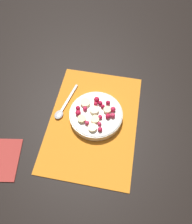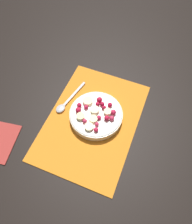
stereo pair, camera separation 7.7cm
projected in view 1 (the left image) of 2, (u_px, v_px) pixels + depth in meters
name	position (u px, v px, depth m)	size (l,w,h in m)	color
ground_plane	(93.00, 122.00, 0.80)	(3.00, 3.00, 0.00)	black
placemat	(93.00, 121.00, 0.80)	(0.45, 0.32, 0.01)	orange
fruit_bowl	(96.00, 114.00, 0.79)	(0.19, 0.19, 0.05)	silver
spoon	(62.00, 109.00, 0.82)	(0.17, 0.06, 0.01)	#B2B2B7
napkin	(0.00, 159.00, 0.72)	(0.17, 0.15, 0.01)	#A3332D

